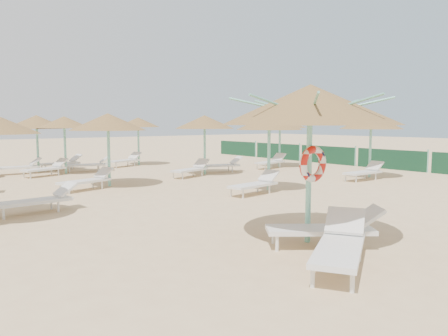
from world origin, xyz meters
TOP-DOWN VIEW (x-y plane):
  - ground at (0.00, 0.00)m, footprint 120.00×120.00m
  - main_palapa at (0.27, -0.35)m, footprint 3.46×3.46m
  - lounger_main_a at (-0.51, -1.71)m, footprint 2.28×1.73m
  - lounger_main_b at (0.28, -0.83)m, footprint 2.11×1.84m
  - palapa_field at (2.19, 10.68)m, footprint 19.53×13.85m
  - windbreak_fence at (14.00, 9.96)m, footprint 0.08×19.84m

SIDE VIEW (x-z plane):
  - ground at x=0.00m, z-range 0.00..0.00m
  - lounger_main_b at x=0.28m, z-range -0.02..0.77m
  - lounger_main_a at x=-0.51m, z-range -0.02..0.80m
  - windbreak_fence at x=14.00m, z-range -0.05..1.05m
  - palapa_field at x=2.19m, z-range 0.94..3.65m
  - main_palapa at x=0.27m, z-range 1.15..4.25m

